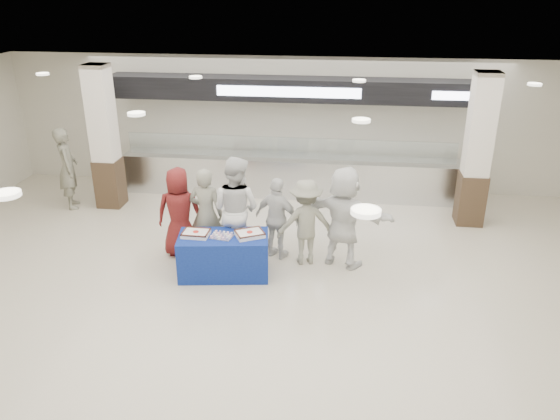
# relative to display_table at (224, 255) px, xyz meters

# --- Properties ---
(ground) EXTENTS (14.00, 14.00, 0.00)m
(ground) POSITION_rel_display_table_xyz_m (0.71, -1.34, -0.38)
(ground) COLOR beige
(ground) RESTS_ON ground
(serving_line) EXTENTS (8.70, 0.85, 2.80)m
(serving_line) POSITION_rel_display_table_xyz_m (0.71, 4.05, 0.78)
(serving_line) COLOR silver
(serving_line) RESTS_ON ground
(column_left) EXTENTS (0.55, 0.55, 3.20)m
(column_left) POSITION_rel_display_table_xyz_m (-3.29, 2.86, 1.15)
(column_left) COLOR #352518
(column_left) RESTS_ON ground
(column_right) EXTENTS (0.55, 0.55, 3.20)m
(column_right) POSITION_rel_display_table_xyz_m (4.71, 2.86, 1.15)
(column_right) COLOR #352518
(column_right) RESTS_ON ground
(display_table) EXTENTS (1.64, 0.99, 0.75)m
(display_table) POSITION_rel_display_table_xyz_m (0.00, 0.00, 0.00)
(display_table) COLOR navy
(display_table) RESTS_ON ground
(sheet_cake_left) EXTENTS (0.46, 0.36, 0.10)m
(sheet_cake_left) POSITION_rel_display_table_xyz_m (-0.47, -0.04, 0.42)
(sheet_cake_left) COLOR white
(sheet_cake_left) RESTS_ON display_table
(sheet_cake_right) EXTENTS (0.58, 0.54, 0.10)m
(sheet_cake_right) POSITION_rel_display_table_xyz_m (0.46, 0.06, 0.42)
(sheet_cake_right) COLOR white
(sheet_cake_right) RESTS_ON display_table
(cupcake_tray) EXTENTS (0.40, 0.33, 0.06)m
(cupcake_tray) POSITION_rel_display_table_xyz_m (-0.01, -0.04, 0.40)
(cupcake_tray) COLOR #ACABB0
(cupcake_tray) RESTS_ON display_table
(civilian_maroon) EXTENTS (0.92, 0.68, 1.71)m
(civilian_maroon) POSITION_rel_display_table_xyz_m (-0.97, 0.68, 0.48)
(civilian_maroon) COLOR maroon
(civilian_maroon) RESTS_ON ground
(soldier_a) EXTENTS (0.67, 0.47, 1.75)m
(soldier_a) POSITION_rel_display_table_xyz_m (-0.45, 0.64, 0.50)
(soldier_a) COLOR slate
(soldier_a) RESTS_ON ground
(chef_tall) EXTENTS (1.17, 1.05, 1.98)m
(chef_tall) POSITION_rel_display_table_xyz_m (0.10, 0.64, 0.62)
(chef_tall) COLOR silver
(chef_tall) RESTS_ON ground
(chef_short) EXTENTS (0.99, 0.72, 1.56)m
(chef_short) POSITION_rel_display_table_xyz_m (0.85, 0.78, 0.41)
(chef_short) COLOR silver
(chef_short) RESTS_ON ground
(soldier_b) EXTENTS (1.15, 0.83, 1.61)m
(soldier_b) POSITION_rel_display_table_xyz_m (1.38, 0.64, 0.43)
(soldier_b) COLOR slate
(soldier_b) RESTS_ON ground
(civilian_white) EXTENTS (1.82, 1.19, 1.88)m
(civilian_white) POSITION_rel_display_table_xyz_m (2.06, 0.64, 0.57)
(civilian_white) COLOR white
(civilian_white) RESTS_ON ground
(soldier_bg) EXTENTS (0.70, 0.80, 1.85)m
(soldier_bg) POSITION_rel_display_table_xyz_m (-4.14, 2.65, 0.55)
(soldier_bg) COLOR slate
(soldier_bg) RESTS_ON ground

